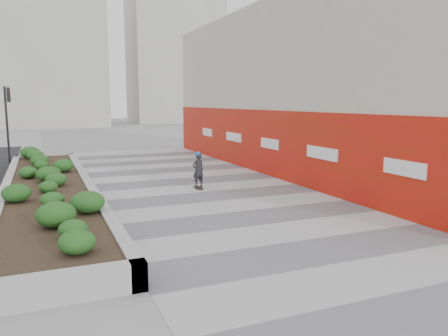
% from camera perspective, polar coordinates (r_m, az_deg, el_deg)
% --- Properties ---
extents(ground, '(160.00, 160.00, 0.00)m').
position_cam_1_polar(ground, '(11.47, 7.84, -8.64)').
color(ground, gray).
rests_on(ground, ground).
extents(walkway, '(8.00, 36.00, 0.01)m').
position_cam_1_polar(walkway, '(14.03, 1.57, -5.31)').
color(walkway, '#A8A8AD').
rests_on(walkway, ground).
extents(building, '(6.04, 24.08, 8.00)m').
position_cam_1_polar(building, '(22.29, 11.81, 10.01)').
color(building, beige).
rests_on(building, ground).
extents(planter, '(3.00, 18.00, 0.90)m').
position_cam_1_polar(planter, '(16.66, -22.01, -2.25)').
color(planter, '#9E9EA0').
rests_on(planter, ground).
extents(traffic_signal_near, '(0.33, 0.28, 4.20)m').
position_cam_1_polar(traffic_signal_near, '(26.94, -26.41, 6.45)').
color(traffic_signal_near, black).
rests_on(traffic_signal_near, ground).
extents(distant_bldg_north_l, '(16.00, 12.00, 20.00)m').
position_cam_1_polar(distant_bldg_north_l, '(64.73, -22.87, 13.90)').
color(distant_bldg_north_l, '#ADAAA3').
rests_on(distant_bldg_north_l, ground).
extents(distant_bldg_north_r, '(14.00, 10.00, 24.00)m').
position_cam_1_polar(distant_bldg_north_r, '(72.90, -6.48, 15.44)').
color(distant_bldg_north_r, '#ADAAA3').
rests_on(distant_bldg_north_r, ground).
extents(manhole_cover, '(0.44, 0.44, 0.01)m').
position_cam_1_polar(manhole_cover, '(14.24, 3.41, -5.12)').
color(manhole_cover, '#595654').
rests_on(manhole_cover, ground).
extents(skateboarder, '(0.55, 0.72, 1.48)m').
position_cam_1_polar(skateboarder, '(17.00, -3.39, -0.27)').
color(skateboarder, beige).
rests_on(skateboarder, ground).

